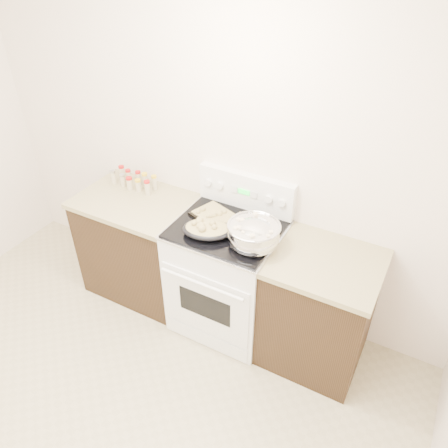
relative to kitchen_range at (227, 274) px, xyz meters
The scene contains 10 objects.
ground_plane 1.55m from the kitchen_range, 103.80° to the right, with size 4.00×3.50×0.02m, color tan.
counter_left 0.83m from the kitchen_range, behind, with size 0.93×0.67×0.92m.
counter_right 0.73m from the kitchen_range, ahead, with size 0.73×0.67×0.92m.
kitchen_range is the anchor object (origin of this frame).
mixing_bowl 0.60m from the kitchen_range, 22.07° to the right, with size 0.46×0.46×0.21m.
roasting_pan 0.53m from the kitchen_range, 118.52° to the right, with size 0.41×0.35×0.12m.
baking_sheet 0.49m from the kitchen_range, 158.09° to the left, with size 0.42×0.35×0.06m.
wooden_spoon 0.47m from the kitchen_range, 29.40° to the left, with size 0.14×0.24×0.04m.
blue_ladle 0.54m from the kitchen_range, 30.16° to the right, with size 0.22×0.24×0.11m.
spice_jars 1.08m from the kitchen_range, behind, with size 0.40×0.16×0.13m.
Camera 1 is at (1.53, -0.80, 2.76)m, focal length 35.00 mm.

